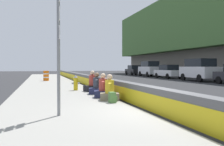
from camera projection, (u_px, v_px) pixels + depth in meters
name	position (u px, v px, depth m)	size (l,w,h in m)	color
ground_plane	(159.00, 115.00, 8.02)	(160.00, 160.00, 0.00)	#2B2B2D
sidewalk_strip	(72.00, 118.00, 7.32)	(80.00, 4.40, 0.14)	gray
jersey_barrier	(159.00, 102.00, 8.01)	(76.00, 0.45, 0.85)	#545456
route_sign_post	(59.00, 40.00, 7.20)	(0.44, 0.09, 3.60)	gray
fire_hydrant	(76.00, 82.00, 14.96)	(0.26, 0.46, 0.88)	gold
seated_person_foreground	(110.00, 92.00, 10.57)	(0.80, 0.88, 1.05)	#706651
seated_person_middle	(103.00, 90.00, 11.54)	(0.79, 0.88, 1.06)	#23284C
seated_person_rear	(97.00, 87.00, 12.98)	(0.80, 0.89, 1.06)	#23284C
seated_person_far	(92.00, 85.00, 14.37)	(0.89, 0.97, 1.14)	black
backpack	(112.00, 97.00, 9.85)	(0.32, 0.28, 0.40)	#4C7A3D
construction_barrel	(46.00, 76.00, 24.82)	(0.54, 0.54, 0.95)	orange
parked_car_fourth	(199.00, 70.00, 26.55)	(4.84, 2.15, 2.28)	silver
parked_car_midline	(168.00, 72.00, 32.88)	(4.55, 2.05, 1.71)	silver
parked_car_far	(150.00, 69.00, 39.15)	(4.85, 2.17, 2.28)	silver
parked_car_farther	(134.00, 70.00, 45.09)	(4.52, 1.98, 1.71)	black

